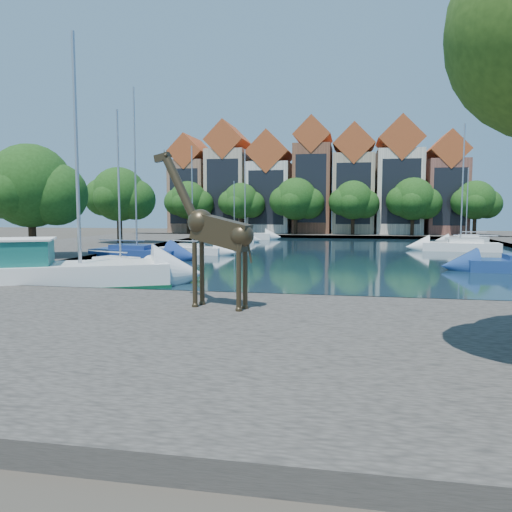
% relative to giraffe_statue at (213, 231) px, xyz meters
% --- Properties ---
extents(ground, '(160.00, 160.00, 0.00)m').
position_rel_giraffe_statue_xyz_m(ground, '(3.10, 3.36, -3.26)').
color(ground, '#38332B').
rests_on(ground, ground).
extents(water_basin, '(38.00, 50.00, 0.08)m').
position_rel_giraffe_statue_xyz_m(water_basin, '(3.10, 27.36, -3.22)').
color(water_basin, black).
rests_on(water_basin, ground).
extents(near_quay, '(50.00, 14.00, 0.50)m').
position_rel_giraffe_statue_xyz_m(near_quay, '(3.10, -3.64, -3.01)').
color(near_quay, '#504B45').
rests_on(near_quay, ground).
extents(far_quay, '(60.00, 16.00, 0.50)m').
position_rel_giraffe_statue_xyz_m(far_quay, '(3.10, 59.36, -3.01)').
color(far_quay, '#504B45').
rests_on(far_quay, ground).
extents(left_quay, '(14.00, 52.00, 0.50)m').
position_rel_giraffe_statue_xyz_m(left_quay, '(-21.90, 27.36, -3.01)').
color(left_quay, '#504B45').
rests_on(left_quay, ground).
extents(townhouse_west_end, '(5.44, 9.18, 14.93)m').
position_rel_giraffe_statue_xyz_m(townhouse_west_end, '(-19.90, 59.35, 4.10)').
color(townhouse_west_end, '#90684E').
rests_on(townhouse_west_end, far_quay).
extents(townhouse_west_mid, '(5.94, 9.18, 16.79)m').
position_rel_giraffe_statue_xyz_m(townhouse_west_mid, '(-13.90, 59.35, 4.98)').
color(townhouse_west_mid, '#BCAC90').
rests_on(townhouse_west_mid, far_quay).
extents(townhouse_west_inner, '(6.43, 9.18, 15.15)m').
position_rel_giraffe_statue_xyz_m(townhouse_west_inner, '(-7.40, 59.35, 4.09)').
color(townhouse_west_inner, silver).
rests_on(townhouse_west_inner, far_quay).
extents(townhouse_center, '(5.44, 9.18, 16.93)m').
position_rel_giraffe_statue_xyz_m(townhouse_center, '(-0.90, 59.35, 5.11)').
color(townhouse_center, brown).
rests_on(townhouse_center, far_quay).
extents(townhouse_east_inner, '(5.94, 9.18, 15.79)m').
position_rel_giraffe_statue_xyz_m(townhouse_east_inner, '(5.10, 59.35, 4.47)').
color(townhouse_east_inner, tan).
rests_on(townhouse_east_inner, far_quay).
extents(townhouse_east_mid, '(6.43, 9.18, 16.65)m').
position_rel_giraffe_statue_xyz_m(townhouse_east_mid, '(11.60, 59.35, 4.85)').
color(townhouse_east_mid, beige).
rests_on(townhouse_east_mid, far_quay).
extents(townhouse_east_end, '(5.44, 9.18, 14.43)m').
position_rel_giraffe_statue_xyz_m(townhouse_east_end, '(18.10, 59.35, 3.85)').
color(townhouse_east_end, brown).
rests_on(townhouse_east_end, far_quay).
extents(far_tree_far_west, '(7.28, 5.60, 7.68)m').
position_rel_giraffe_statue_xyz_m(far_tree_far_west, '(-18.79, 53.86, 1.93)').
color(far_tree_far_west, '#332114').
rests_on(far_tree_far_west, far_quay).
extents(far_tree_west, '(6.76, 5.20, 7.36)m').
position_rel_giraffe_statue_xyz_m(far_tree_west, '(-10.80, 53.86, 1.82)').
color(far_tree_west, '#332114').
rests_on(far_tree_west, far_quay).
extents(far_tree_mid_west, '(7.80, 6.00, 8.00)m').
position_rel_giraffe_statue_xyz_m(far_tree_mid_west, '(-2.79, 53.86, 2.03)').
color(far_tree_mid_west, '#332114').
rests_on(far_tree_mid_west, far_quay).
extents(far_tree_mid_east, '(7.02, 5.40, 7.52)m').
position_rel_giraffe_statue_xyz_m(far_tree_mid_east, '(5.20, 53.86, 1.87)').
color(far_tree_mid_east, '#332114').
rests_on(far_tree_mid_east, far_quay).
extents(far_tree_east, '(7.54, 5.80, 7.84)m').
position_rel_giraffe_statue_xyz_m(far_tree_east, '(13.21, 53.86, 1.98)').
color(far_tree_east, '#332114').
rests_on(far_tree_east, far_quay).
extents(far_tree_far_east, '(6.76, 5.20, 7.36)m').
position_rel_giraffe_statue_xyz_m(far_tree_far_east, '(21.20, 53.86, 1.82)').
color(far_tree_far_east, '#332114').
rests_on(far_tree_far_east, far_quay).
extents(side_tree_left_near, '(7.80, 6.00, 8.20)m').
position_rel_giraffe_statue_xyz_m(side_tree_left_near, '(-17.79, 15.36, 2.23)').
color(side_tree_left_near, '#332114').
rests_on(side_tree_left_near, left_quay).
extents(side_tree_left_far, '(7.28, 5.60, 7.88)m').
position_rel_giraffe_statue_xyz_m(side_tree_left_far, '(-18.80, 31.36, 2.12)').
color(side_tree_left_far, '#332114').
rests_on(side_tree_left_far, left_quay).
extents(giraffe_statue, '(3.89, 1.38, 5.61)m').
position_rel_giraffe_statue_xyz_m(giraffe_statue, '(0.00, 0.00, 0.00)').
color(giraffe_statue, '#372C1B').
rests_on(giraffe_statue, near_quay).
extents(motorsailer, '(11.72, 8.06, 12.61)m').
position_rel_giraffe_statue_xyz_m(motorsailer, '(-10.24, 5.19, -2.21)').
color(motorsailer, white).
rests_on(motorsailer, water_basin).
extents(sailboat_left_a, '(6.30, 3.99, 9.83)m').
position_rel_giraffe_statue_xyz_m(sailboat_left_a, '(-8.90, 10.92, -2.62)').
color(sailboat_left_a, white).
rests_on(sailboat_left_a, water_basin).
extents(sailboat_left_b, '(7.55, 3.40, 13.38)m').
position_rel_giraffe_statue_xyz_m(sailboat_left_b, '(-11.90, 19.97, -2.55)').
color(sailboat_left_b, navy).
rests_on(sailboat_left_b, water_basin).
extents(sailboat_left_c, '(5.85, 2.70, 9.45)m').
position_rel_giraffe_statue_xyz_m(sailboat_left_c, '(-8.90, 25.04, -2.69)').
color(sailboat_left_c, silver).
rests_on(sailboat_left_c, water_basin).
extents(sailboat_left_d, '(4.86, 2.92, 7.30)m').
position_rel_giraffe_statue_xyz_m(sailboat_left_d, '(-8.90, 41.11, -2.71)').
color(sailboat_left_d, silver).
rests_on(sailboat_left_d, water_basin).
extents(sailboat_left_e, '(6.88, 3.10, 11.74)m').
position_rel_giraffe_statue_xyz_m(sailboat_left_e, '(-8.90, 47.36, -2.55)').
color(sailboat_left_e, silver).
rests_on(sailboat_left_e, water_basin).
extents(sailboat_right_c, '(7.10, 2.99, 11.90)m').
position_rel_giraffe_statue_xyz_m(sailboat_right_c, '(15.10, 32.91, -2.56)').
color(sailboat_right_c, white).
rests_on(sailboat_right_c, water_basin).
extents(sailboat_right_d, '(4.79, 1.68, 8.75)m').
position_rel_giraffe_statue_xyz_m(sailboat_right_d, '(18.10, 44.72, -2.61)').
color(sailboat_right_d, silver).
rests_on(sailboat_right_d, water_basin).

